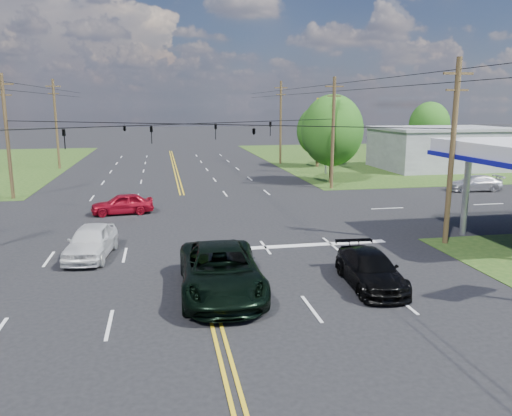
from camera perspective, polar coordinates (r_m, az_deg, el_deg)
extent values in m
plane|color=black|center=(32.92, -7.80, -1.00)|extent=(280.00, 280.00, 0.00)
cube|color=#1E3F14|center=(74.16, 18.86, 5.53)|extent=(46.00, 48.00, 0.03)
cube|color=silver|center=(25.99, 4.32, -4.37)|extent=(10.00, 0.50, 0.02)
cube|color=slate|center=(61.13, 20.44, 6.31)|extent=(14.00, 10.00, 4.40)
cylinder|color=#A5A5AA|center=(30.07, 22.86, 1.49)|extent=(0.36, 0.36, 4.65)
cylinder|color=#47351E|center=(27.43, 21.49, 5.82)|extent=(0.28, 0.28, 9.50)
cube|color=#47351E|center=(27.36, 22.12, 14.06)|extent=(1.60, 0.12, 0.12)
cube|color=#47351E|center=(27.33, 21.99, 12.39)|extent=(1.20, 0.10, 0.10)
cylinder|color=#47351E|center=(42.70, -26.55, 7.23)|extent=(0.28, 0.28, 9.50)
cube|color=#47351E|center=(42.66, -27.04, 12.51)|extent=(1.60, 0.12, 0.12)
cube|color=#47351E|center=(42.64, -26.94, 11.44)|extent=(1.20, 0.10, 0.10)
cylinder|color=#47351E|center=(43.67, 8.79, 8.38)|extent=(0.28, 0.28, 9.50)
cube|color=#47351E|center=(43.63, 8.95, 13.57)|extent=(1.60, 0.12, 0.12)
cube|color=#47351E|center=(43.61, 8.92, 12.52)|extent=(1.20, 0.10, 0.10)
cylinder|color=#47351E|center=(61.19, -21.87, 8.84)|extent=(0.28, 0.28, 10.00)
cube|color=#47351E|center=(61.19, -22.17, 12.76)|extent=(1.60, 0.12, 0.12)
cube|color=#47351E|center=(61.16, -22.11, 12.02)|extent=(1.20, 0.10, 0.10)
cylinder|color=#47351E|center=(61.87, 2.83, 9.68)|extent=(0.28, 0.28, 10.00)
cube|color=#47351E|center=(61.87, 2.87, 13.57)|extent=(1.60, 0.12, 0.12)
cube|color=#47351E|center=(61.85, 2.86, 12.83)|extent=(1.20, 0.10, 0.10)
imported|color=black|center=(28.07, -21.06, 7.35)|extent=(0.17, 0.21, 1.05)
imported|color=black|center=(30.70, -11.85, 8.18)|extent=(0.17, 0.21, 1.05)
imported|color=black|center=(33.77, -4.63, 8.69)|extent=(0.17, 0.21, 1.05)
imported|color=black|center=(37.51, 1.65, 9.02)|extent=(0.17, 0.21, 1.05)
imported|color=black|center=(34.89, -14.80, 8.90)|extent=(1.24, 0.26, 0.50)
imported|color=black|center=(29.93, -0.25, 8.87)|extent=(1.24, 0.26, 0.50)
cylinder|color=black|center=(33.49, 15.50, 14.24)|extent=(0.04, 100.00, 0.04)
cylinder|color=black|center=(33.47, 15.44, 13.22)|extent=(0.04, 100.00, 0.04)
cylinder|color=#47351E|center=(47.09, 8.60, 4.84)|extent=(0.36, 0.36, 3.30)
ellipsoid|color=#204A13|center=(46.82, 8.72, 8.76)|extent=(5.70, 5.70, 6.60)
cylinder|color=#47351E|center=(59.22, 7.03, 6.05)|extent=(0.36, 0.36, 2.86)
ellipsoid|color=#204A13|center=(59.01, 7.10, 8.75)|extent=(4.94, 4.94, 5.72)
cylinder|color=#47351E|center=(71.80, 19.03, 6.57)|extent=(0.36, 0.36, 3.08)
ellipsoid|color=#204A13|center=(71.62, 19.19, 8.97)|extent=(5.32, 5.32, 6.16)
imported|color=black|center=(19.37, -4.05, -7.18)|extent=(3.27, 6.72, 1.84)
imported|color=black|center=(20.72, 12.93, -6.85)|extent=(2.27, 4.90, 1.38)
imported|color=silver|center=(25.15, -18.34, -3.63)|extent=(2.43, 4.82, 1.57)
imported|color=maroon|center=(34.52, -15.03, 0.47)|extent=(4.23, 2.11, 1.39)
imported|color=silver|center=(46.22, 23.68, 2.62)|extent=(4.74, 2.30, 1.33)
cylinder|color=#A5A5AA|center=(53.03, 8.06, 8.12)|extent=(0.20, 0.20, 7.93)
cube|color=gold|center=(52.93, 8.17, 11.76)|extent=(2.14, 0.95, 1.09)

